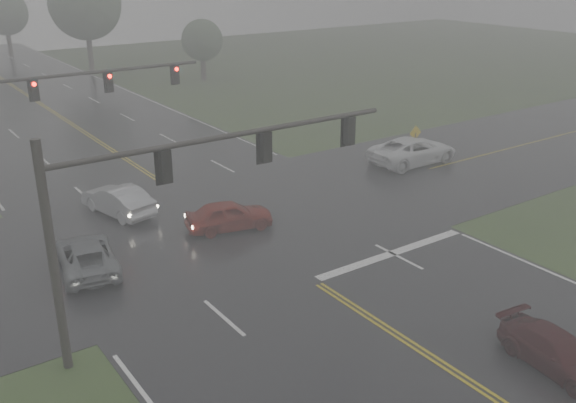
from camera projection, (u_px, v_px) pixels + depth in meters
main_road at (243, 236)px, 30.98m from camera, size 18.00×160.00×0.02m
cross_street at (223, 222)px, 32.51m from camera, size 120.00×14.00×0.02m
stop_bar at (392, 254)px, 29.11m from camera, size 8.50×0.50×0.01m
sedan_maroon at (554, 368)px, 21.10m from camera, size 2.16×4.36×1.22m
sedan_red at (230, 229)px, 31.72m from camera, size 4.55×2.68×1.45m
sedan_silver at (119, 214)px, 33.56m from camera, size 2.64×4.89×1.53m
car_grey at (88, 270)px, 27.60m from camera, size 3.11×5.20×1.35m
pickup_white at (412, 163)px, 41.64m from camera, size 6.17×2.94×1.70m
signal_gantry_near at (170, 188)px, 21.40m from camera, size 13.30×0.34×7.78m
signal_gantry_far at (40, 103)px, 34.47m from camera, size 13.92×0.38×7.44m
sign_diamond_east at (415, 137)px, 41.67m from camera, size 0.98×0.09×2.36m
tree_ne_a at (85, 4)px, 69.99m from camera, size 7.83×7.83×11.50m
tree_e_near at (202, 40)px, 67.32m from camera, size 4.35×4.35×6.39m
tree_n_far at (5, 13)px, 82.59m from camera, size 5.75×5.75×8.44m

